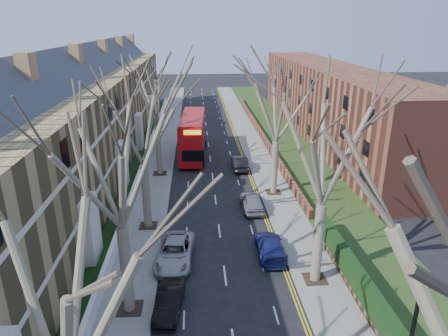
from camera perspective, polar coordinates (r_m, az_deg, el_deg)
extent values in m
cube|color=slate|center=(54.54, -8.55, 3.24)|extent=(3.00, 102.00, 0.12)
cube|color=slate|center=(54.91, 4.05, 3.53)|extent=(3.00, 102.00, 0.12)
cube|color=olive|center=(46.95, -19.12, 5.88)|extent=(9.00, 78.00, 10.00)
cube|color=#30343B|center=(45.97, -19.98, 13.14)|extent=(4.67, 78.00, 4.67)
cube|color=silver|center=(46.37, -13.58, 4.34)|extent=(0.12, 78.00, 0.35)
cube|color=silver|center=(45.58, -13.94, 8.58)|extent=(0.12, 78.00, 0.35)
cube|color=brown|center=(60.23, 14.67, 9.24)|extent=(8.00, 54.00, 10.00)
cube|color=brown|center=(58.83, 5.17, 5.14)|extent=(0.35, 54.00, 0.90)
cube|color=black|center=(22.78, 22.77, -20.55)|extent=(0.70, 24.00, 1.20)
cube|color=white|center=(46.95, -11.25, 1.03)|extent=(0.30, 78.00, 1.00)
cube|color=#213A15|center=(55.69, 8.65, 3.69)|extent=(6.00, 102.00, 0.06)
cube|color=black|center=(13.86, 26.40, -14.82)|extent=(0.18, 0.50, 0.22)
cylinder|color=#6D634E|center=(23.36, -13.78, -13.94)|extent=(0.64, 0.64, 5.25)
cube|color=#2D2116|center=(24.88, -13.27, -18.95)|extent=(1.40, 1.40, 0.05)
cylinder|color=#6D634E|center=(32.09, -11.03, -4.11)|extent=(0.64, 0.64, 5.07)
cube|color=#2D2116|center=(33.19, -10.75, -8.09)|extent=(1.40, 1.40, 0.05)
cylinder|color=#6D634E|center=(43.25, -9.32, 2.48)|extent=(0.60, 0.60, 5.25)
cube|color=#2D2116|center=(44.09, -9.13, -0.76)|extent=(1.40, 1.40, 0.05)
cylinder|color=#6D634E|center=(25.77, 13.28, -10.42)|extent=(0.64, 0.64, 5.25)
cube|color=#2D2116|center=(27.16, 12.84, -15.19)|extent=(1.40, 1.40, 0.05)
cylinder|color=#6D634E|center=(38.13, 7.24, 0.04)|extent=(0.60, 0.60, 5.07)
cube|color=#2D2116|center=(39.05, 7.08, -3.44)|extent=(1.40, 1.40, 0.05)
cube|color=#A40B10|center=(49.61, -4.44, 3.50)|extent=(3.35, 11.99, 2.37)
cube|color=#A40B10|center=(49.01, -4.51, 6.04)|extent=(3.31, 11.39, 2.16)
cube|color=black|center=(49.47, -4.46, 4.04)|extent=(3.31, 11.04, 0.97)
cube|color=black|center=(48.99, -4.52, 6.16)|extent=(3.30, 10.80, 0.97)
imported|color=black|center=(24.17, -7.83, -18.34)|extent=(1.81, 4.04, 1.29)
imported|color=#A5A5AA|center=(28.24, -7.05, -11.84)|extent=(2.91, 5.50, 1.47)
imported|color=navy|center=(28.98, 6.62, -11.08)|extent=(1.97, 4.66, 1.34)
imported|color=gray|center=(35.41, 4.03, -4.79)|extent=(1.86, 4.44, 1.50)
imported|color=black|center=(45.07, 2.26, 0.77)|extent=(1.64, 4.54, 1.49)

